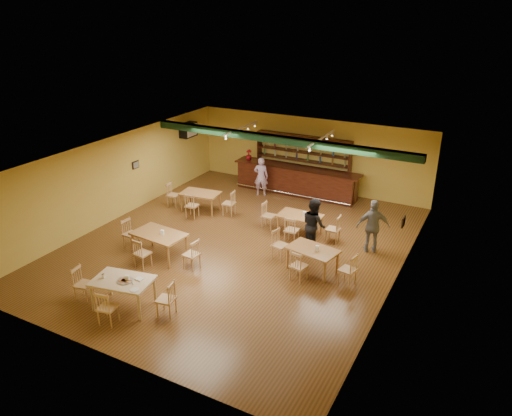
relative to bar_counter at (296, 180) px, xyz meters
The scene contains 23 objects.
floor 5.19m from the bar_counter, 87.32° to the right, with size 12.00×12.00×0.00m, color #563618.
ceiling_beam 3.30m from the bar_counter, 84.14° to the right, with size 10.00×0.30×0.25m, color black.
track_rail_left 3.34m from the bar_counter, 131.69° to the right, with size 0.05×2.50×0.05m, color silver.
track_rail_right 3.38m from the bar_counter, 46.84° to the right, with size 0.05×2.50×0.05m, color silver.
ac_unit 4.99m from the bar_counter, 168.23° to the right, with size 0.34×0.70×0.48m, color silver.
picture_left 6.39m from the bar_counter, 138.73° to the right, with size 0.04×0.34×0.28m, color black.
picture_right 7.08m from the bar_counter, 41.74° to the right, with size 0.04×0.34×0.28m, color black.
bar_counter is the anchor object (origin of this frame).
back_bar_hutch 0.85m from the bar_counter, 90.00° to the left, with size 4.10×0.40×2.28m, color black.
poinsettia 2.33m from the bar_counter, behind, with size 0.24×0.24×0.43m, color maroon.
dining_table_a 4.13m from the bar_counter, 126.52° to the right, with size 1.43×0.86×0.71m, color olive.
dining_table_b 3.88m from the bar_counter, 64.43° to the right, with size 1.44×0.86×0.72m, color olive.
dining_table_c 7.13m from the bar_counter, 102.16° to the right, with size 1.62×0.97×0.81m, color olive.
dining_table_d 6.29m from the bar_counter, 62.08° to the right, with size 1.43×0.86×0.72m, color olive.
near_table 9.55m from the bar_counter, 93.80° to the right, with size 1.50×0.96×0.80m, color #D7B590.
pizza_tray 9.54m from the bar_counter, 93.16° to the right, with size 0.40×0.40×0.01m, color silver.
parmesan_shaker 9.76m from the bar_counter, 96.56° to the right, with size 0.07×0.07×0.11m, color #EAE5C6.
napkin_stack 9.32m from the bar_counter, 91.59° to the right, with size 0.20×0.15×0.03m, color white.
pizza_server 9.48m from the bar_counter, 92.21° to the right, with size 0.32×0.09×0.00m, color silver.
side_plate 9.74m from the bar_counter, 90.27° to the right, with size 0.22×0.22×0.01m, color white.
patron_bar 1.46m from the bar_counter, 145.13° to the right, with size 0.58×0.38×1.59m, color #8E52B3.
patron_right_a 4.97m from the bar_counter, 60.08° to the right, with size 0.84×0.66×1.73m, color black.
patron_right_b 5.46m from the bar_counter, 40.62° to the right, with size 1.01×0.42×1.73m, color slate.
Camera 1 is at (7.07, -12.15, 7.25)m, focal length 34.10 mm.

